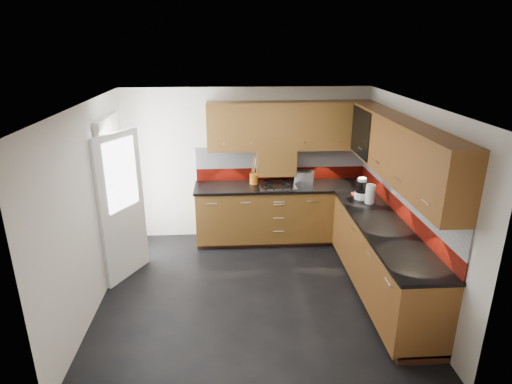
{
  "coord_description": "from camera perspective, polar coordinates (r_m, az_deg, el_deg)",
  "views": [
    {
      "loc": [
        -0.26,
        -4.73,
        3.07
      ],
      "look_at": [
        0.07,
        0.65,
        1.14
      ],
      "focal_mm": 30.0,
      "sensor_mm": 36.0,
      "label": 1
    }
  ],
  "objects": [
    {
      "name": "base_cabinets",
      "position": [
        6.19,
        9.21,
        -5.73
      ],
      "size": [
        2.7,
        3.2,
        0.95
      ],
      "color": "#573313",
      "rests_on": "room"
    },
    {
      "name": "backsplash",
      "position": [
        6.15,
        11.09,
        1.71
      ],
      "size": [
        2.7,
        3.2,
        0.54
      ],
      "color": "maroon",
      "rests_on": "countertop"
    },
    {
      "name": "glass_cabinet",
      "position": [
        6.24,
        15.07,
        7.89
      ],
      "size": [
        0.32,
        0.8,
        0.66
      ],
      "color": "black",
      "rests_on": "room"
    },
    {
      "name": "back_door",
      "position": [
        6.04,
        -17.92,
        -1.01
      ],
      "size": [
        0.42,
        1.19,
        2.04
      ],
      "color": "white",
      "rests_on": "room"
    },
    {
      "name": "room",
      "position": [
        4.99,
        -0.39,
        1.35
      ],
      "size": [
        4.0,
        3.8,
        2.64
      ],
      "color": "black"
    },
    {
      "name": "paper_towel",
      "position": [
        6.05,
        14.98,
        -0.26
      ],
      "size": [
        0.16,
        0.16,
        0.27
      ],
      "primitive_type": "cylinder",
      "rotation": [
        0.0,
        0.0,
        0.33
      ],
      "color": "white",
      "rests_on": "countertop"
    },
    {
      "name": "food_processor",
      "position": [
        6.19,
        13.88,
        0.34
      ],
      "size": [
        0.18,
        0.18,
        0.3
      ],
      "color": "white",
      "rests_on": "countertop"
    },
    {
      "name": "extractor_hood",
      "position": [
        6.65,
        2.72,
        4.06
      ],
      "size": [
        0.6,
        0.33,
        0.4
      ],
      "primitive_type": "cube",
      "color": "#573313",
      "rests_on": "room"
    },
    {
      "name": "toaster",
      "position": [
        6.69,
        6.47,
        1.92
      ],
      "size": [
        0.33,
        0.25,
        0.21
      ],
      "color": "silver",
      "rests_on": "countertop"
    },
    {
      "name": "upper_cabinets",
      "position": [
        5.84,
        11.4,
        7.14
      ],
      "size": [
        2.5,
        3.2,
        0.72
      ],
      "color": "#573313",
      "rests_on": "room"
    },
    {
      "name": "gas_hob",
      "position": [
        6.59,
        2.82,
        0.95
      ],
      "size": [
        0.55,
        0.49,
        0.04
      ],
      "color": "silver",
      "rests_on": "countertop"
    },
    {
      "name": "countertop",
      "position": [
        5.99,
        9.37,
        -1.62
      ],
      "size": [
        2.72,
        3.22,
        0.04
      ],
      "color": "black",
      "rests_on": "base_cabinets"
    },
    {
      "name": "orange_cloth",
      "position": [
        6.37,
        13.34,
        -0.31
      ],
      "size": [
        0.17,
        0.15,
        0.02
      ],
      "primitive_type": "cube",
      "rotation": [
        0.0,
        0.0,
        -0.15
      ],
      "color": "red",
      "rests_on": "countertop"
    },
    {
      "name": "utensil_pot",
      "position": [
        6.66,
        -0.3,
        1.95
      ],
      "size": [
        0.13,
        0.13,
        0.46
      ],
      "color": "#CC6913",
      "rests_on": "countertop"
    }
  ]
}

